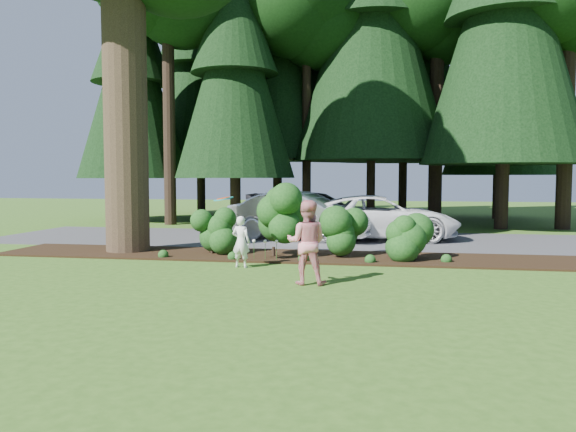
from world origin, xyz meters
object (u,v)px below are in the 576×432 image
Objects in this scene: car_white_suv at (378,218)px; child at (241,242)px; frisbee at (223,199)px; car_silver_wagon at (302,216)px; car_dark_suv at (318,213)px; adult at (307,242)px.

car_white_suv is 4.38× the size of child.
child is 1.14m from frisbee.
car_silver_wagon is at bearing 79.96° from frisbee.
car_white_suv is 11.14× the size of frisbee.
car_dark_suv is at bearing -85.56° from child.
frisbee reaches higher than child.
adult is (1.28, -7.79, 0.01)m from car_silver_wagon.
car_dark_suv is (-2.34, 2.07, 0.02)m from car_white_suv.
child is at bearing -173.53° from car_silver_wagon.
car_dark_suv is (0.24, 2.53, -0.05)m from car_silver_wagon.
frisbee is (-1.28, -8.40, 0.85)m from car_dark_suv.
car_silver_wagon is 6.01m from frisbee.
frisbee reaches higher than car_dark_suv.
car_silver_wagon is 10.15× the size of frisbee.
car_white_suv is at bearing 60.24° from frisbee.
adult is at bearing -39.52° from frisbee.
frisbee reaches higher than car_silver_wagon.
car_dark_suv is at bearing 81.35° from frisbee.
car_white_suv is 1.02× the size of car_dark_suv.
car_white_suv is at bearing -67.98° from car_silver_wagon.
adult is at bearing 164.92° from car_white_suv.
car_white_suv is at bearing -106.18° from child.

